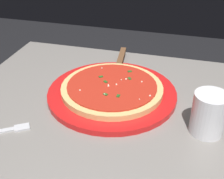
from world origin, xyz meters
name	(u,v)px	position (x,y,z in m)	size (l,w,h in m)	color
restaurant_table	(118,150)	(0.00, 0.00, 0.57)	(0.90, 0.68, 0.73)	black
serving_plate	(112,93)	(-0.03, 0.04, 0.74)	(0.36, 0.36, 0.02)	red
pizza	(112,88)	(-0.03, 0.04, 0.76)	(0.29, 0.29, 0.02)	#DBB26B
pizza_server	(120,63)	(-0.05, 0.21, 0.75)	(0.08, 0.22, 0.01)	silver
cup_tall_drink	(209,114)	(0.23, -0.05, 0.78)	(0.08, 0.08, 0.10)	silver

